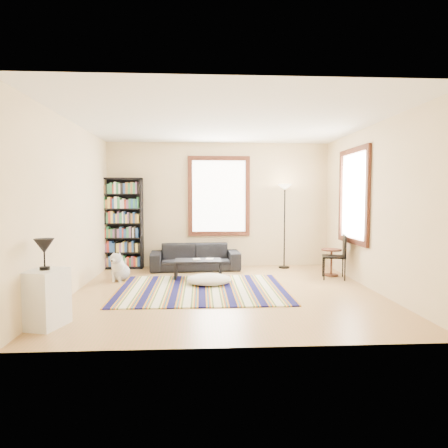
{
  "coord_description": "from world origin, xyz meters",
  "views": [
    {
      "loc": [
        -0.42,
        -6.57,
        1.58
      ],
      "look_at": [
        0.0,
        0.5,
        1.1
      ],
      "focal_mm": 32.0,
      "sensor_mm": 36.0,
      "label": 1
    }
  ],
  "objects": [
    {
      "name": "bookshelf",
      "position": [
        -2.15,
        2.32,
        1.0
      ],
      "size": [
        0.9,
        0.3,
        2.0
      ],
      "primitive_type": "cube",
      "color": "black",
      "rests_on": "floor"
    },
    {
      "name": "window_back",
      "position": [
        0.0,
        2.47,
        1.6
      ],
      "size": [
        1.2,
        0.06,
        1.6
      ],
      "primitive_type": "cube",
      "color": "white",
      "rests_on": "wall_back"
    },
    {
      "name": "coffee_table",
      "position": [
        -0.47,
        1.13,
        0.18
      ],
      "size": [
        0.93,
        0.56,
        0.36
      ],
      "primitive_type": "cube",
      "rotation": [
        0.0,
        0.0,
        -0.07
      ],
      "color": "black",
      "rests_on": "floor"
    },
    {
      "name": "rug",
      "position": [
        -0.4,
        0.15,
        0.01
      ],
      "size": [
        2.86,
        2.29,
        0.02
      ],
      "primitive_type": "cube",
      "color": "#0D0C3E",
      "rests_on": "floor"
    },
    {
      "name": "dog",
      "position": [
        -1.94,
        1.01,
        0.27
      ],
      "size": [
        0.52,
        0.63,
        0.54
      ],
      "primitive_type": null,
      "rotation": [
        0.0,
        0.0,
        -0.28
      ],
      "color": "silver",
      "rests_on": "floor"
    },
    {
      "name": "white_cabinet",
      "position": [
        -2.3,
        -1.68,
        0.35
      ],
      "size": [
        0.51,
        0.59,
        0.7
      ],
      "primitive_type": "cube",
      "rotation": [
        0.0,
        0.0,
        -0.29
      ],
      "color": "white",
      "rests_on": "floor"
    },
    {
      "name": "floor_cushion",
      "position": [
        -0.27,
        0.5,
        0.1
      ],
      "size": [
        0.91,
        0.75,
        0.2
      ],
      "primitive_type": "ellipsoid",
      "rotation": [
        0.0,
        0.0,
        0.18
      ],
      "color": "beige",
      "rests_on": "floor"
    },
    {
      "name": "book_a",
      "position": [
        -0.57,
        1.13,
        0.37
      ],
      "size": [
        0.2,
        0.16,
        0.02
      ],
      "primitive_type": "imported",
      "rotation": [
        0.0,
        0.0,
        0.09
      ],
      "color": "beige",
      "rests_on": "coffee_table"
    },
    {
      "name": "ceiling",
      "position": [
        0.0,
        0.0,
        2.85
      ],
      "size": [
        5.0,
        5.0,
        0.1
      ],
      "primitive_type": "cube",
      "color": "white",
      "rests_on": "floor"
    },
    {
      "name": "wall_front",
      "position": [
        0.0,
        -2.55,
        1.4
      ],
      "size": [
        5.0,
        0.1,
        2.8
      ],
      "primitive_type": "cube",
      "color": "beige",
      "rests_on": "floor"
    },
    {
      "name": "book_b",
      "position": [
        -0.32,
        1.18,
        0.37
      ],
      "size": [
        0.18,
        0.22,
        0.02
      ],
      "primitive_type": "imported",
      "rotation": [
        0.0,
        0.0,
        -0.18
      ],
      "color": "beige",
      "rests_on": "coffee_table"
    },
    {
      "name": "side_table",
      "position": [
        2.2,
        1.22,
        0.27
      ],
      "size": [
        0.53,
        0.53,
        0.54
      ],
      "primitive_type": "cylinder",
      "rotation": [
        0.0,
        0.0,
        -0.42
      ],
      "color": "#462311",
      "rests_on": "floor"
    },
    {
      "name": "wall_right",
      "position": [
        2.55,
        0.0,
        1.4
      ],
      "size": [
        0.1,
        5.0,
        2.8
      ],
      "primitive_type": "cube",
      "color": "beige",
      "rests_on": "floor"
    },
    {
      "name": "sofa",
      "position": [
        -0.54,
        2.05,
        0.28
      ],
      "size": [
        0.84,
        1.95,
        0.56
      ],
      "primitive_type": "imported",
      "rotation": [
        0.0,
        0.0,
        0.05
      ],
      "color": "black",
      "rests_on": "floor"
    },
    {
      "name": "window_right",
      "position": [
        2.47,
        0.8,
        1.6
      ],
      "size": [
        0.06,
        1.2,
        1.6
      ],
      "primitive_type": "cube",
      "color": "white",
      "rests_on": "wall_right"
    },
    {
      "name": "folding_chair",
      "position": [
        2.15,
        0.92,
        0.43
      ],
      "size": [
        0.5,
        0.49,
        0.86
      ],
      "primitive_type": "cube",
      "rotation": [
        0.0,
        0.0,
        -0.24
      ],
      "color": "black",
      "rests_on": "floor"
    },
    {
      "name": "floor_lamp",
      "position": [
        1.44,
        2.15,
        0.93
      ],
      "size": [
        0.38,
        0.38,
        1.86
      ],
      "primitive_type": null,
      "rotation": [
        0.0,
        0.0,
        0.34
      ],
      "color": "black",
      "rests_on": "floor"
    },
    {
      "name": "floor",
      "position": [
        0.0,
        0.0,
        -0.05
      ],
      "size": [
        5.0,
        5.0,
        0.1
      ],
      "primitive_type": "cube",
      "color": "#B27A51",
      "rests_on": "ground"
    },
    {
      "name": "wall_back",
      "position": [
        0.0,
        2.55,
        1.4
      ],
      "size": [
        5.0,
        0.1,
        2.8
      ],
      "primitive_type": "cube",
      "color": "beige",
      "rests_on": "floor"
    },
    {
      "name": "wall_left",
      "position": [
        -2.55,
        0.0,
        1.4
      ],
      "size": [
        0.1,
        5.0,
        2.8
      ],
      "primitive_type": "cube",
      "color": "beige",
      "rests_on": "floor"
    },
    {
      "name": "table_lamp",
      "position": [
        -2.3,
        -1.68,
        0.89
      ],
      "size": [
        0.32,
        0.32,
        0.38
      ],
      "primitive_type": null,
      "rotation": [
        0.0,
        0.0,
        -0.42
      ],
      "color": "black",
      "rests_on": "white_cabinet"
    }
  ]
}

